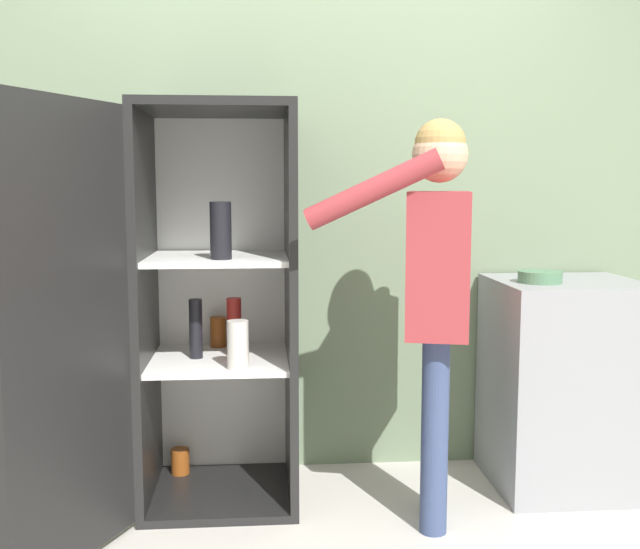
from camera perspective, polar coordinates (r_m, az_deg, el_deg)
The scene contains 5 objects.
wall_back at distance 3.53m, azimuth -1.06°, elevation 5.61°, with size 7.00×0.06×2.55m.
refrigerator at distance 3.13m, azimuth -9.85°, elevation -2.71°, with size 0.97×1.20×1.68m.
person at distance 2.93m, azimuth 8.79°, elevation 0.24°, with size 0.70×0.54×1.60m.
counter at distance 3.56m, azimuth 18.09°, elevation -7.90°, with size 0.63×0.59×0.93m.
bowl at distance 3.36m, azimuth 16.41°, elevation -0.17°, with size 0.19×0.19×0.05m.
Camera 1 is at (-0.22, -2.54, 1.35)m, focal length 42.00 mm.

